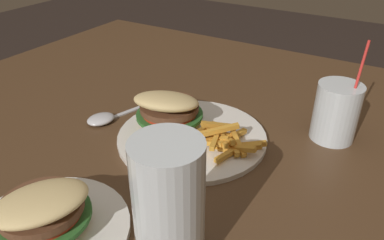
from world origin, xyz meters
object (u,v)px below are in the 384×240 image
(beer_glass, at_px, (169,212))
(juice_glass, at_px, (336,114))
(meal_plate_near, at_px, (181,123))
(spoon, at_px, (104,118))
(meal_plate_far, at_px, (44,219))

(beer_glass, bearing_deg, juice_glass, -104.66)
(meal_plate_near, xyz_separation_m, spoon, (0.17, 0.04, -0.02))
(juice_glass, distance_m, spoon, 0.47)
(juice_glass, bearing_deg, meal_plate_near, 29.96)
(beer_glass, xyz_separation_m, spoon, (0.32, -0.22, -0.08))
(beer_glass, height_order, spoon, beer_glass)
(meal_plate_near, distance_m, juice_glass, 0.30)
(beer_glass, distance_m, meal_plate_far, 0.18)
(meal_plate_near, relative_size, spoon, 1.55)
(spoon, bearing_deg, beer_glass, 72.90)
(juice_glass, relative_size, spoon, 1.05)
(meal_plate_near, relative_size, beer_glass, 1.61)
(beer_glass, distance_m, juice_glass, 0.42)
(juice_glass, bearing_deg, spoon, 23.59)
(juice_glass, bearing_deg, meal_plate_far, 59.49)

